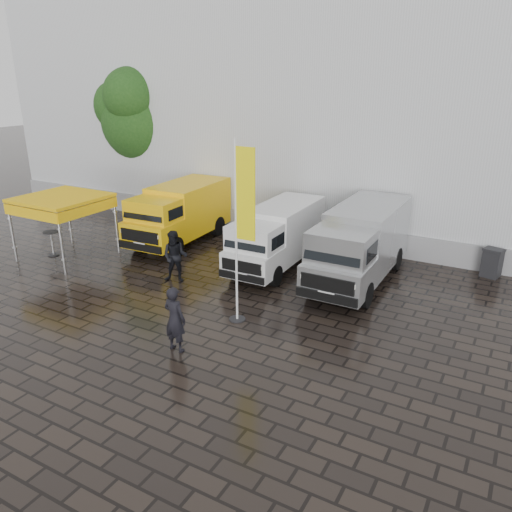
{
  "coord_description": "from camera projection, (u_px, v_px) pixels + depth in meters",
  "views": [
    {
      "loc": [
        6.74,
        -11.68,
        7.08
      ],
      "look_at": [
        -1.02,
        2.2,
        1.26
      ],
      "focal_mm": 35.0,
      "sensor_mm": 36.0,
      "label": 1
    }
  ],
  "objects": [
    {
      "name": "wheelie_bin",
      "position": [
        492.0,
        263.0,
        18.38
      ],
      "size": [
        0.78,
        0.78,
        1.08
      ],
      "primitive_type": "cube",
      "rotation": [
        0.0,
        0.0,
        -0.24
      ],
      "color": "black",
      "rests_on": "ground"
    },
    {
      "name": "person_front",
      "position": [
        175.0,
        319.0,
        13.3
      ],
      "size": [
        0.71,
        0.49,
        1.86
      ],
      "primitive_type": "imported",
      "rotation": [
        0.0,
        0.0,
        3.08
      ],
      "color": "black",
      "rests_on": "ground"
    },
    {
      "name": "van_silver",
      "position": [
        360.0,
        246.0,
        17.67
      ],
      "size": [
        2.07,
        6.15,
        2.66
      ],
      "primitive_type": null,
      "rotation": [
        0.0,
        0.0,
        0.0
      ],
      "color": "#ACAEB0",
      "rests_on": "ground"
    },
    {
      "name": "tree",
      "position": [
        143.0,
        116.0,
        26.56
      ],
      "size": [
        4.31,
        4.33,
        7.74
      ],
      "color": "black",
      "rests_on": "ground"
    },
    {
      "name": "cocktail_table",
      "position": [
        52.0,
        243.0,
        20.53
      ],
      "size": [
        0.6,
        0.6,
        1.03
      ],
      "primitive_type": "cylinder",
      "color": "black",
      "rests_on": "ground"
    },
    {
      "name": "canopy_tent",
      "position": [
        60.0,
        201.0,
        19.64
      ],
      "size": [
        3.0,
        3.0,
        2.56
      ],
      "color": "silver",
      "rests_on": "ground"
    },
    {
      "name": "person_tent",
      "position": [
        175.0,
        257.0,
        17.8
      ],
      "size": [
        1.12,
        1.02,
        1.89
      ],
      "primitive_type": "imported",
      "rotation": [
        0.0,
        0.0,
        0.4
      ],
      "color": "black",
      "rests_on": "ground"
    },
    {
      "name": "ground",
      "position": [
        250.0,
        322.0,
        15.1
      ],
      "size": [
        120.0,
        120.0,
        0.0
      ],
      "primitive_type": "plane",
      "color": "black",
      "rests_on": "ground"
    },
    {
      "name": "hall_plinth",
      "position": [
        388.0,
        244.0,
        20.53
      ],
      "size": [
        44.0,
        0.15,
        1.0
      ],
      "primitive_type": "cube",
      "color": "gray",
      "rests_on": "ground"
    },
    {
      "name": "flagpole",
      "position": [
        241.0,
        224.0,
        14.13
      ],
      "size": [
        0.88,
        0.5,
        5.47
      ],
      "color": "black",
      "rests_on": "ground"
    },
    {
      "name": "van_yellow",
      "position": [
        180.0,
        215.0,
        21.87
      ],
      "size": [
        2.38,
        5.59,
        2.53
      ],
      "primitive_type": null,
      "rotation": [
        0.0,
        0.0,
        0.05
      ],
      "color": "yellow",
      "rests_on": "ground"
    },
    {
      "name": "exhibition_hall",
      "position": [
        441.0,
        97.0,
        25.23
      ],
      "size": [
        44.0,
        16.0,
        12.0
      ],
      "primitive_type": "cube",
      "color": "silver",
      "rests_on": "ground"
    },
    {
      "name": "van_white",
      "position": [
        277.0,
        238.0,
        19.11
      ],
      "size": [
        1.88,
        5.43,
        2.34
      ],
      "primitive_type": null,
      "rotation": [
        0.0,
        0.0,
        0.01
      ],
      "color": "white",
      "rests_on": "ground"
    }
  ]
}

